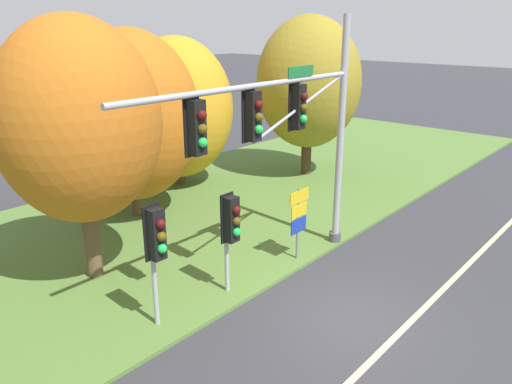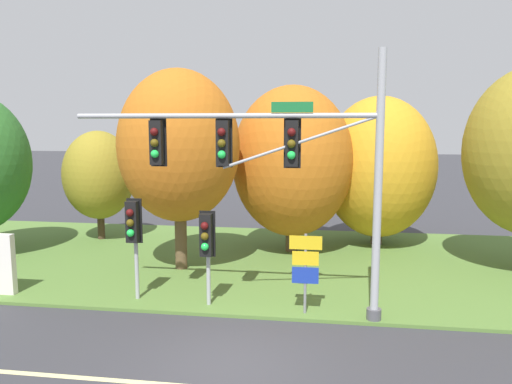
# 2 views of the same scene
# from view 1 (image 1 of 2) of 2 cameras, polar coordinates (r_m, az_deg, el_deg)

# --- Properties ---
(ground_plane) EXTENTS (160.00, 160.00, 0.00)m
(ground_plane) POSITION_cam_1_polar(r_m,az_deg,el_deg) (13.19, 11.02, -13.80)
(ground_plane) COLOR #333338
(lane_stripe) EXTENTS (36.00, 0.16, 0.01)m
(lane_stripe) POSITION_cam_1_polar(r_m,az_deg,el_deg) (12.76, 15.83, -15.45)
(lane_stripe) COLOR beige
(lane_stripe) RESTS_ON ground
(grass_verge) EXTENTS (48.00, 11.50, 0.10)m
(grass_verge) POSITION_cam_1_polar(r_m,az_deg,el_deg) (18.13, -12.09, -4.29)
(grass_verge) COLOR #517533
(grass_verge) RESTS_ON ground
(traffic_signal_mast) EXTENTS (8.49, 0.49, 7.18)m
(traffic_signal_mast) POSITION_cam_1_polar(r_m,az_deg,el_deg) (13.62, 4.01, 7.66)
(traffic_signal_mast) COLOR #9EA0A5
(traffic_signal_mast) RESTS_ON grass_verge
(pedestrian_signal_near_kerb) EXTENTS (0.46, 0.55, 2.80)m
(pedestrian_signal_near_kerb) POSITION_cam_1_polar(r_m,az_deg,el_deg) (12.93, -2.90, -3.71)
(pedestrian_signal_near_kerb) COLOR #9EA0A5
(pedestrian_signal_near_kerb) RESTS_ON grass_verge
(pedestrian_signal_further_along) EXTENTS (0.46, 0.55, 3.09)m
(pedestrian_signal_further_along) POSITION_cam_1_polar(r_m,az_deg,el_deg) (11.58, -11.35, -5.55)
(pedestrian_signal_further_along) COLOR #9EA0A5
(pedestrian_signal_further_along) RESTS_ON grass_verge
(route_sign_post) EXTENTS (0.90, 0.08, 2.27)m
(route_sign_post) POSITION_cam_1_polar(r_m,az_deg,el_deg) (15.10, 4.89, -2.66)
(route_sign_post) COLOR slate
(route_sign_post) RESTS_ON grass_verge
(tree_behind_signpost) EXTENTS (4.34, 4.34, 7.20)m
(tree_behind_signpost) POSITION_cam_1_polar(r_m,az_deg,el_deg) (13.93, -19.65, 7.54)
(tree_behind_signpost) COLOR brown
(tree_behind_signpost) RESTS_ON grass_verge
(tree_mid_verge) EXTENTS (4.92, 4.92, 6.82)m
(tree_mid_verge) POSITION_cam_1_polar(r_m,az_deg,el_deg) (18.65, -14.09, 8.37)
(tree_mid_verge) COLOR brown
(tree_mid_verge) RESTS_ON grass_verge
(tree_tall_centre) EXTENTS (4.88, 4.88, 6.45)m
(tree_tall_centre) POSITION_cam_1_polar(r_m,az_deg,el_deg) (22.24, -9.01, 9.42)
(tree_tall_centre) COLOR brown
(tree_tall_centre) RESTS_ON grass_verge
(tree_right_far) EXTENTS (4.79, 4.79, 7.32)m
(tree_right_far) POSITION_cam_1_polar(r_m,az_deg,el_deg) (23.48, 6.03, 12.30)
(tree_right_far) COLOR #423021
(tree_right_far) RESTS_ON grass_verge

